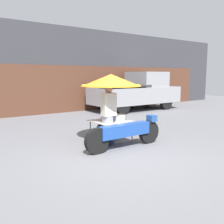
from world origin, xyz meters
TOP-DOWN VIEW (x-y plane):
  - ground_plane at (0.00, 0.00)m, footprint 36.00×36.00m
  - shopfront_building at (0.00, 8.26)m, footprint 28.00×2.06m
  - vendor_motorcycle_cart at (0.52, 0.95)m, footprint 2.35×1.66m
  - vendor_person at (0.30, 0.86)m, footprint 0.38×0.22m
  - pickup_truck at (5.67, 5.88)m, footprint 5.13×2.00m

SIDE VIEW (x-z plane):
  - ground_plane at x=0.00m, z-range 0.00..0.00m
  - vendor_person at x=0.30m, z-range 0.10..1.75m
  - pickup_truck at x=5.67m, z-range -0.04..2.04m
  - vendor_motorcycle_cart at x=0.52m, z-range 0.45..2.37m
  - shopfront_building at x=0.00m, z-range -0.01..4.33m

